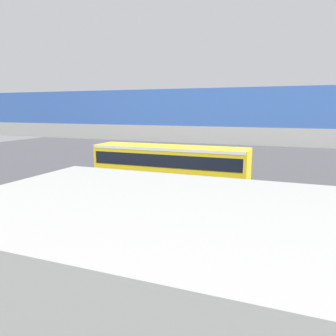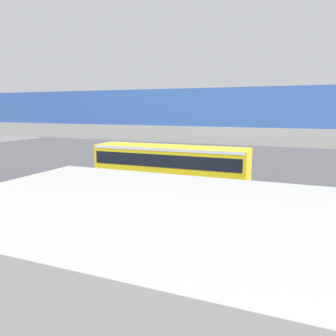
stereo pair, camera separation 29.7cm
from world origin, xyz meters
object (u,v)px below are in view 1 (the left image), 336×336
at_px(parked_van, 279,215).
at_px(bicycle_green, 253,206).
at_px(city_bus, 170,163).
at_px(bicycle_black, 248,200).
at_px(traffic_sign, 177,157).

relative_size(parked_van, bicycle_green, 2.71).
distance_m(city_bus, parked_van, 10.89).
distance_m(bicycle_black, traffic_sign, 8.55).
bearing_deg(bicycle_green, city_bus, -29.18).
xyz_separation_m(city_bus, parked_van, (-8.04, 7.31, -0.70)).
relative_size(city_bus, bicycle_black, 6.52).
distance_m(parked_van, bicycle_black, 5.34).
bearing_deg(traffic_sign, bicycle_black, 140.87).
height_order(bicycle_black, traffic_sign, traffic_sign).
bearing_deg(parked_van, traffic_sign, -50.19).
height_order(city_bus, parked_van, city_bus).
distance_m(city_bus, bicycle_black, 6.70).
bearing_deg(bicycle_green, bicycle_black, -70.36).
height_order(city_bus, bicycle_green, city_bus).
bearing_deg(bicycle_green, traffic_sign, -43.15).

